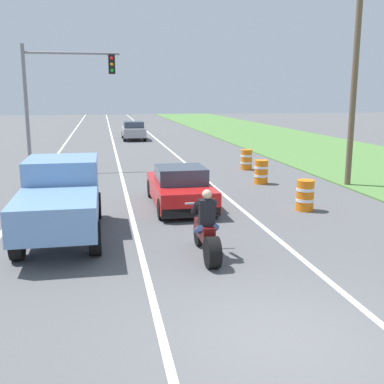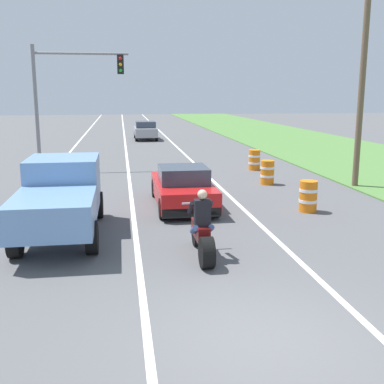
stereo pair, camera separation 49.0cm
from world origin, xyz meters
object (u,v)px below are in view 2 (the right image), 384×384
(sports_car_red, at_px, (183,188))
(distant_car_far_ahead, at_px, (145,130))
(pickup_truck_left_lane_light_blue, at_px, (61,195))
(construction_barrel_mid, at_px, (267,172))
(traffic_light_mast_near, at_px, (65,88))
(motorcycle_with_rider, at_px, (202,234))
(construction_barrel_nearest, at_px, (308,196))
(construction_barrel_far, at_px, (254,160))

(sports_car_red, bearing_deg, distant_car_far_ahead, 89.95)
(pickup_truck_left_lane_light_blue, relative_size, construction_barrel_mid, 4.80)
(traffic_light_mast_near, height_order, distant_car_far_ahead, traffic_light_mast_near)
(distant_car_far_ahead, bearing_deg, motorcycle_with_rider, -90.50)
(pickup_truck_left_lane_light_blue, xyz_separation_m, traffic_light_mast_near, (-0.98, 11.50, 2.89))
(sports_car_red, distance_m, distant_car_far_ahead, 23.62)
(motorcycle_with_rider, height_order, distant_car_far_ahead, motorcycle_with_rider)
(motorcycle_with_rider, height_order, sports_car_red, motorcycle_with_rider)
(sports_car_red, relative_size, construction_barrel_nearest, 4.30)
(construction_barrel_nearest, bearing_deg, pickup_truck_left_lane_light_blue, -168.66)
(sports_car_red, distance_m, pickup_truck_left_lane_light_blue, 4.60)
(pickup_truck_left_lane_light_blue, relative_size, traffic_light_mast_near, 0.80)
(construction_barrel_far, bearing_deg, motorcycle_with_rider, -111.14)
(motorcycle_with_rider, xyz_separation_m, construction_barrel_mid, (4.23, 8.53, -0.09))
(sports_car_red, bearing_deg, construction_barrel_mid, 40.21)
(motorcycle_with_rider, relative_size, sports_car_red, 0.51)
(motorcycle_with_rider, bearing_deg, sports_car_red, 87.45)
(motorcycle_with_rider, distance_m, construction_barrel_far, 13.13)
(construction_barrel_mid, xyz_separation_m, construction_barrel_far, (0.50, 3.72, 0.00))
(pickup_truck_left_lane_light_blue, bearing_deg, sports_car_red, 37.83)
(construction_barrel_nearest, relative_size, construction_barrel_far, 1.00)
(motorcycle_with_rider, distance_m, pickup_truck_left_lane_light_blue, 4.15)
(sports_car_red, distance_m, construction_barrel_mid, 5.24)
(pickup_truck_left_lane_light_blue, distance_m, distant_car_far_ahead, 26.67)
(sports_car_red, height_order, traffic_light_mast_near, traffic_light_mast_near)
(construction_barrel_nearest, bearing_deg, construction_barrel_mid, 88.53)
(construction_barrel_nearest, height_order, distant_car_far_ahead, distant_car_far_ahead)
(motorcycle_with_rider, distance_m, distant_car_far_ahead, 28.77)
(motorcycle_with_rider, relative_size, distant_car_far_ahead, 0.55)
(construction_barrel_mid, bearing_deg, construction_barrel_nearest, -91.47)
(pickup_truck_left_lane_light_blue, bearing_deg, construction_barrel_mid, 39.10)
(motorcycle_with_rider, xyz_separation_m, construction_barrel_nearest, (4.11, 3.85, -0.09))
(sports_car_red, xyz_separation_m, construction_barrel_nearest, (3.88, -1.30, -0.13))
(sports_car_red, bearing_deg, pickup_truck_left_lane_light_blue, -142.17)
(distant_car_far_ahead, bearing_deg, sports_car_red, -90.05)
(traffic_light_mast_near, distance_m, distant_car_far_ahead, 15.95)
(construction_barrel_nearest, xyz_separation_m, distant_car_far_ahead, (-3.86, 24.92, 0.27))
(construction_barrel_mid, relative_size, distant_car_far_ahead, 0.25)
(sports_car_red, distance_m, traffic_light_mast_near, 10.40)
(construction_barrel_far, relative_size, distant_car_far_ahead, 0.25)
(construction_barrel_nearest, height_order, construction_barrel_mid, same)
(motorcycle_with_rider, distance_m, traffic_light_mast_near, 14.91)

